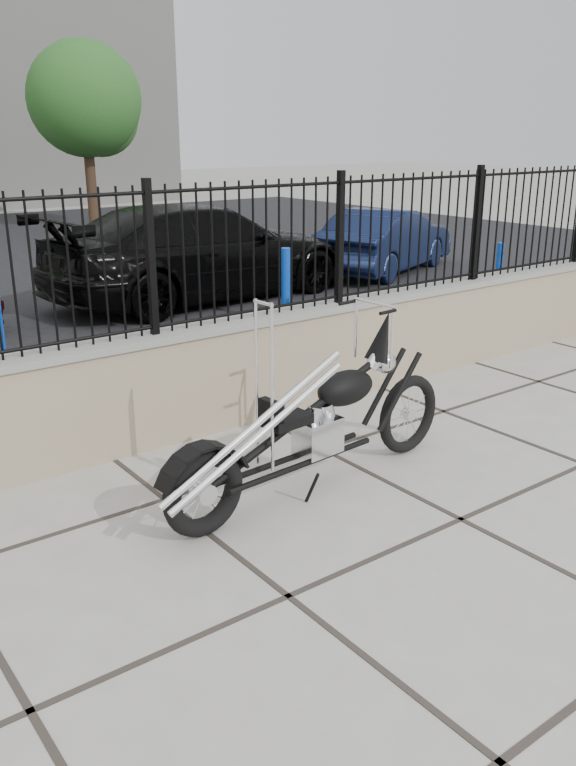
{
  "coord_description": "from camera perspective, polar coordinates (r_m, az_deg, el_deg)",
  "views": [
    {
      "loc": [
        -3.72,
        -2.95,
        2.55
      ],
      "look_at": [
        -0.55,
        1.27,
        0.77
      ],
      "focal_mm": 35.0,
      "sensor_mm": 36.0,
      "label": 1
    }
  ],
  "objects": [
    {
      "name": "car_blue",
      "position": [
        14.46,
        7.51,
        10.75
      ],
      "size": [
        3.82,
        2.48,
        1.19
      ],
      "primitive_type": "imported",
      "rotation": [
        0.0,
        0.0,
        1.94
      ],
      "color": "#101A3B",
      "rests_on": "parking_lot"
    },
    {
      "name": "chopper_motorcycle",
      "position": [
        5.35,
        1.93,
        -0.82
      ],
      "size": [
        2.59,
        0.63,
        1.54
      ],
      "primitive_type": null,
      "rotation": [
        0.0,
        0.0,
        0.07
      ],
      "color": "black",
      "rests_on": "ground_plane"
    },
    {
      "name": "iron_fence",
      "position": [
        6.67,
        -2.65,
        10.1
      ],
      "size": [
        14.0,
        0.08,
        1.2
      ],
      "primitive_type": "cube",
      "color": "black",
      "rests_on": "retaining_wall"
    },
    {
      "name": "tree_right",
      "position": [
        21.5,
        -15.33,
        20.55
      ],
      "size": [
        2.95,
        2.95,
        4.97
      ],
      "rotation": [
        0.0,
        0.0,
        0.39
      ],
      "color": "#382619",
      "rests_on": "ground_plane"
    },
    {
      "name": "car_black",
      "position": [
        12.05,
        -6.64,
        9.94
      ],
      "size": [
        5.28,
        2.45,
        1.49
      ],
      "primitive_type": "imported",
      "rotation": [
        0.0,
        0.0,
        1.64
      ],
      "color": "black",
      "rests_on": "parking_lot"
    },
    {
      "name": "bollard_a",
      "position": [
        7.65,
        -21.17,
        2.16
      ],
      "size": [
        0.17,
        0.17,
        1.09
      ],
      "primitive_type": "cylinder",
      "rotation": [
        0.0,
        0.0,
        -0.37
      ],
      "color": "blue",
      "rests_on": "ground_plane"
    },
    {
      "name": "ground_plane",
      "position": [
        5.39,
        13.07,
        -10.13
      ],
      "size": [
        90.0,
        90.0,
        0.0
      ],
      "primitive_type": "plane",
      "color": "#99968E",
      "rests_on": "ground"
    },
    {
      "name": "bollard_b",
      "position": [
        10.4,
        -0.18,
        7.43
      ],
      "size": [
        0.14,
        0.14,
        1.05
      ],
      "primitive_type": "cylinder",
      "rotation": [
        0.0,
        0.0,
        -0.11
      ],
      "color": "#0B42A7",
      "rests_on": "ground_plane"
    },
    {
      "name": "bollard_c",
      "position": [
        12.54,
        15.8,
        8.28
      ],
      "size": [
        0.12,
        0.12,
        0.88
      ],
      "primitive_type": "cylinder",
      "rotation": [
        0.0,
        0.0,
        -0.18
      ],
      "color": "#0E1DDA",
      "rests_on": "ground_plane"
    },
    {
      "name": "retaining_wall",
      "position": [
        6.91,
        -2.52,
        1.22
      ],
      "size": [
        14.0,
        0.36,
        0.96
      ],
      "primitive_type": "cube",
      "color": "gray",
      "rests_on": "ground_plane"
    }
  ]
}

